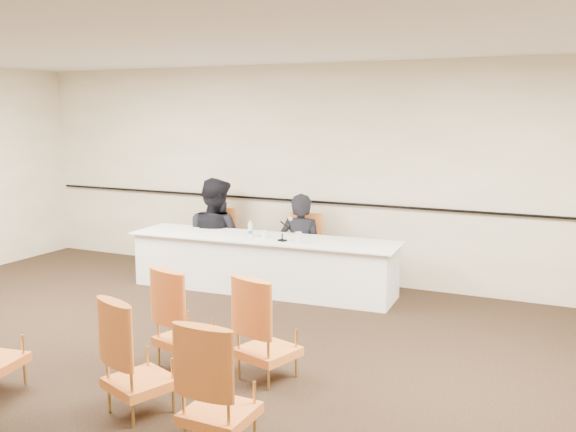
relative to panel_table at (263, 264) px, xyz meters
The scene contains 18 objects.
floor 3.16m from the panel_table, 77.65° to the right, with size 10.00×10.00×0.00m, color black.
ceiling 4.10m from the panel_table, 77.65° to the right, with size 10.00×10.00×0.00m, color silver.
wall_back 1.62m from the panel_table, 54.27° to the left, with size 10.00×0.04×3.00m, color beige.
wall_rail 1.34m from the panel_table, 53.07° to the left, with size 9.80×0.04×0.03m, color black.
panel_table is the anchor object (origin of this frame).
panelist_main 0.64m from the panel_table, 62.01° to the left, with size 0.62×0.40×1.69m, color black.
panelist_main_chair 0.65m from the panel_table, 62.01° to the left, with size 0.50×0.50×0.95m, color orange, non-canonical shape.
panelist_second 1.13m from the panel_table, 154.66° to the left, with size 0.94×0.73×1.93m, color black.
panelist_second_chair 1.14m from the panel_table, 154.66° to the left, with size 0.50×0.50×0.95m, color orange, non-canonical shape.
papers 0.69m from the panel_table, ahead, with size 0.30×0.22×0.00m, color white.
microphone 0.63m from the panel_table, 20.70° to the right, with size 0.11×0.22×0.30m, color black, non-canonical shape.
water_bottle 0.50m from the panel_table, 167.61° to the right, with size 0.06×0.06×0.21m, color teal, non-canonical shape.
drinking_glass 0.42m from the panel_table, 47.69° to the right, with size 0.06×0.06×0.10m, color white.
coffee_cup 0.74m from the panel_table, 13.79° to the right, with size 0.09×0.09×0.14m, color silver.
aud_chair_front_mid 2.62m from the panel_table, 78.37° to the right, with size 0.50×0.50×0.95m, color orange, non-canonical shape.
aud_chair_front_right 2.84m from the panel_table, 61.63° to the right, with size 0.50×0.50×0.95m, color orange, non-canonical shape.
aud_chair_back_mid 3.59m from the panel_table, 78.03° to the right, with size 0.50×0.50×0.95m, color orange, non-canonical shape.
aud_chair_back_right 4.02m from the panel_table, 66.81° to the right, with size 0.50×0.50×0.95m, color orange, non-canonical shape.
Camera 1 is at (3.15, -4.25, 2.36)m, focal length 40.00 mm.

